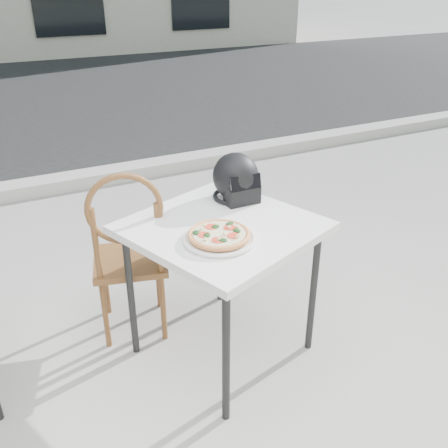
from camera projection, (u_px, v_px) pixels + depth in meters
name	position (u px, v px, depth m)	size (l,w,h in m)	color
ground	(202.00, 402.00, 2.40)	(80.00, 80.00, 0.00)	#999691
street_asphalt	(20.00, 100.00, 7.97)	(30.00, 8.00, 0.00)	black
curb	(72.00, 181.00, 4.76)	(30.00, 0.25, 0.12)	#A9A79E
cafe_table_main	(222.00, 237.00, 2.42)	(1.04, 1.04, 0.77)	white
plate	(219.00, 239.00, 2.24)	(0.42, 0.42, 0.02)	silver
pizza	(219.00, 234.00, 2.23)	(0.33, 0.33, 0.04)	#E39053
helmet	(236.00, 179.00, 2.61)	(0.25, 0.26, 0.25)	black
cafe_chair_main	(128.00, 247.00, 2.61)	(0.47, 0.47, 1.01)	brown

